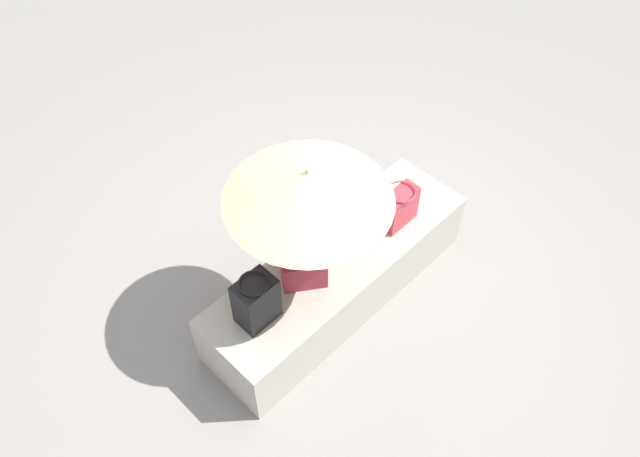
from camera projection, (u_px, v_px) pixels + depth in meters
name	position (u px, v px, depth m)	size (l,w,h in m)	color
ground_plane	(336.00, 296.00, 4.74)	(14.00, 14.00, 0.00)	gray
stone_bench	(337.00, 277.00, 4.56)	(2.01, 0.60, 0.47)	#A8A093
person_seated	(301.00, 231.00, 4.01)	(0.43, 0.50, 0.90)	#992D38
parasol	(308.00, 186.00, 3.63)	(0.97, 0.97, 0.98)	#B7B7BC
handbag_black	(399.00, 207.00, 4.46)	(0.26, 0.20, 0.30)	#B2333D
shoulder_bag_spare	(256.00, 301.00, 3.95)	(0.25, 0.19, 0.37)	black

